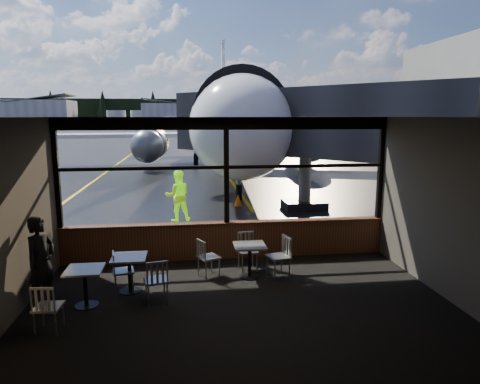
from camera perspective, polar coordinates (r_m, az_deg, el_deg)
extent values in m
plane|color=black|center=(130.32, -6.99, 8.45)|extent=(520.00, 520.00, 0.00)
cube|color=black|center=(8.13, 0.37, -15.49)|extent=(8.00, 6.00, 0.01)
cube|color=#38332D|center=(7.33, 0.40, 9.93)|extent=(8.00, 6.00, 0.04)
cube|color=#4F483F|center=(8.06, -29.14, -3.90)|extent=(0.04, 6.00, 3.50)
cube|color=#4F483F|center=(8.99, 26.58, -2.35)|extent=(0.04, 6.00, 3.50)
cube|color=#4F483F|center=(4.72, 5.40, -11.96)|extent=(8.00, 0.04, 3.50)
cube|color=#532B19|center=(10.76, -1.78, -6.50)|extent=(8.00, 0.28, 0.90)
cube|color=black|center=(10.31, -1.87, 9.14)|extent=(8.00, 0.18, 0.30)
cube|color=black|center=(10.77, -23.27, 2.22)|extent=(0.12, 0.12, 2.60)
cube|color=black|center=(10.40, -1.84, 2.79)|extent=(0.12, 0.12, 2.60)
cube|color=black|center=(11.47, 18.24, 2.97)|extent=(0.12, 0.12, 2.60)
cube|color=black|center=(10.38, -1.84, 3.33)|extent=(8.00, 0.10, 0.08)
imported|color=black|center=(8.80, -24.99, -8.47)|extent=(0.66, 0.75, 1.72)
imported|color=#BFF219|center=(14.60, -8.30, -0.50)|extent=(0.92, 0.76, 1.73)
cone|color=#FF6708|center=(16.97, -0.27, -1.07)|extent=(0.34, 0.34, 0.47)
cylinder|color=silver|center=(194.44, -16.16, 9.53)|extent=(8.00, 8.00, 6.00)
cylinder|color=silver|center=(193.20, -13.19, 9.66)|extent=(8.00, 8.00, 6.00)
cylinder|color=silver|center=(192.48, -10.18, 9.76)|extent=(8.00, 8.00, 6.00)
cube|color=black|center=(220.28, -7.22, 10.64)|extent=(360.00, 3.00, 12.00)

